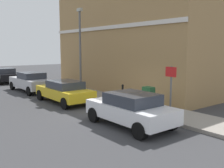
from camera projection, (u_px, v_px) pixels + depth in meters
ground at (111, 114)px, 12.83m from camera, size 80.00×80.00×0.00m
sidewalk at (82, 92)px, 18.76m from camera, size 2.24×30.00×0.15m
corner_building at (145, 42)px, 20.32m from camera, size 7.80×13.45×7.39m
car_white at (131, 109)px, 10.81m from camera, size 1.95×3.99×1.40m
car_yellow at (64, 91)px, 15.52m from camera, size 1.87×4.34×1.32m
car_silver at (31, 81)px, 19.59m from camera, size 1.94×4.53×1.46m
car_black at (5, 75)px, 24.67m from camera, size 1.88×4.00×1.38m
utility_cabinet at (148, 99)px, 13.21m from camera, size 0.46×0.61×1.15m
bollard_near_cabinet at (123, 93)px, 14.93m from camera, size 0.14×0.14×1.04m
street_sign at (171, 84)px, 11.51m from camera, size 0.08×0.60×2.30m
lamppost at (80, 47)px, 17.61m from camera, size 0.20×0.44×5.72m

